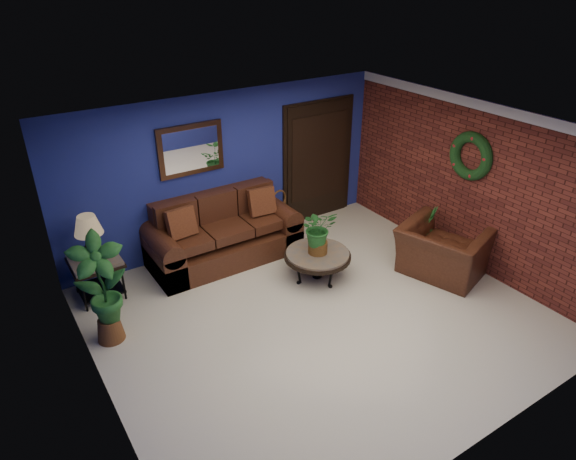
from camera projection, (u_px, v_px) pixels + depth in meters
floor at (318, 316)px, 6.85m from camera, size 5.50×5.50×0.00m
wall_back at (228, 171)px, 8.12m from camera, size 5.50×0.04×2.50m
wall_left at (91, 307)px, 4.94m from camera, size 0.04×5.00×2.50m
wall_right_brick at (471, 185)px, 7.59m from camera, size 0.04×5.00×2.50m
ceiling at (325, 134)px, 5.68m from camera, size 5.50×5.00×0.02m
crown_molding at (484, 106)px, 7.02m from camera, size 0.03×5.00×0.14m
wall_mirror at (191, 150)px, 7.58m from camera, size 1.02×0.06×0.77m
closet_door at (318, 162)px, 9.03m from camera, size 1.44×0.06×2.18m
wreath at (471, 156)px, 7.39m from camera, size 0.16×0.72×0.72m
sofa at (222, 237)px, 8.06m from camera, size 2.33×1.00×1.05m
coffee_table at (318, 256)px, 7.52m from camera, size 0.98×0.98×0.42m
end_table at (96, 267)px, 7.04m from camera, size 0.67×0.67×0.61m
table_lamp at (89, 232)px, 6.79m from camera, size 0.38×0.38×0.63m
side_chair at (283, 212)px, 8.57m from camera, size 0.42×0.42×0.84m
armchair at (443, 251)px, 7.59m from camera, size 1.36×1.45×0.77m
coffee_plant at (318, 230)px, 7.31m from camera, size 0.59×0.54×0.69m
floor_plant at (425, 230)px, 8.07m from camera, size 0.40×0.33×0.84m
tall_plant at (101, 286)px, 6.07m from camera, size 0.70×0.52×1.46m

